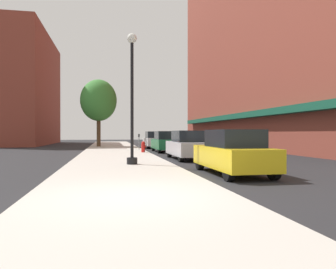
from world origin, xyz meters
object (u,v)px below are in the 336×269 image
Objects in this scene: car_yellow at (233,153)px; car_white at (154,140)px; car_silver at (188,145)px; fire_hydrant at (143,147)px; parking_meter_near at (139,140)px; lamppost at (132,96)px; car_green at (166,142)px; tree_near at (99,101)px.

car_white is at bearing 91.60° from car_yellow.
car_silver is (0.00, 6.67, 0.00)m from car_yellow.
car_white is (0.00, 13.59, 0.00)m from car_silver.
parking_meter_near reaches higher than fire_hydrant.
parking_meter_near is (1.52, 12.44, -2.25)m from lamppost.
lamppost is 12.73m from parking_meter_near.
parking_meter_near is 4.94m from car_white.
car_yellow is 13.77m from car_green.
lamppost is 5.35m from car_yellow.
car_yellow is 20.26m from car_white.
parking_meter_near is at bearing 98.67° from car_yellow.
tree_near is 11.01m from car_green.
fire_hydrant is at bearing -91.08° from parking_meter_near.
tree_near is at bearing 117.75° from parking_meter_near.
tree_near is (-3.52, 6.69, 3.91)m from parking_meter_near.
car_white is (3.47, 16.97, -2.39)m from lamppost.
fire_hydrant is 0.11× the size of tree_near.
lamppost is 5.40m from car_silver.
car_silver is at bearing -77.85° from parking_meter_near.
car_silver is at bearing -70.84° from tree_near.
lamppost reaches higher than parking_meter_near.
lamppost is at bearing -110.19° from car_green.
car_silver is 1.00× the size of car_white.
tree_near is at bearing 105.32° from car_yellow.
car_white is at bearing 76.53° from fire_hydrant.
tree_near is at bearing 95.98° from lamppost.
parking_meter_near is at bearing 83.03° from lamppost.
tree_near is 1.61× the size of car_white.
fire_hydrant is at bearing -137.93° from car_green.
parking_meter_near is 2.77m from car_green.
car_yellow is (1.95, -15.73, -0.14)m from parking_meter_near.
parking_meter_near is 0.30× the size of car_silver.
parking_meter_near is at bearing 104.00° from car_silver.
tree_near reaches higher than lamppost.
car_yellow is at bearing -91.86° from car_green.
fire_hydrant is 11.99m from car_yellow.
lamppost is 1.37× the size of car_silver.
car_green and car_white have the same top height.
car_green is at bearing -57.70° from tree_near.
fire_hydrant is at bearing -71.99° from tree_near.
car_white is at bearing -21.54° from tree_near.
lamppost reaches higher than car_green.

